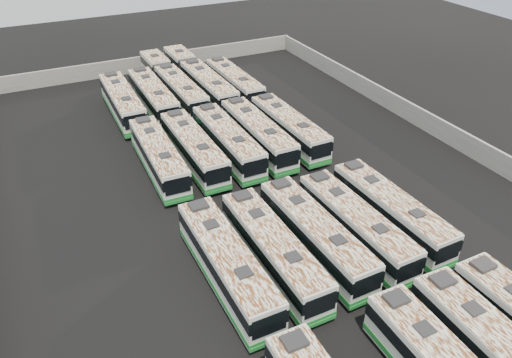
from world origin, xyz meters
name	(u,v)px	position (x,y,z in m)	size (l,w,h in m)	color
ground	(263,198)	(0.00, 0.00, 0.00)	(140.00, 140.00, 0.00)	black
perimeter_wall	(263,188)	(0.00, 0.00, 1.10)	(45.20, 73.20, 2.20)	slate
bus_midfront_far_left	(227,264)	(-7.07, -8.49, 1.83)	(2.72, 12.69, 3.57)	silver
bus_midfront_left	(273,250)	(-3.50, -8.58, 1.79)	(2.71, 12.45, 3.51)	silver
bus_midfront_center	(315,235)	(0.11, -8.41, 1.80)	(2.92, 12.55, 3.52)	silver
bus_midfront_right	(355,225)	(3.56, -8.66, 1.76)	(2.90, 12.29, 3.45)	silver
bus_midfront_far_right	(391,211)	(7.17, -8.40, 1.76)	(2.89, 12.30, 3.45)	silver
bus_midback_far_left	(159,156)	(-6.94, 8.22, 1.79)	(2.92, 12.45, 3.49)	silver
bus_midback_left	(194,148)	(-3.43, 8.23, 1.80)	(2.70, 12.51, 3.52)	silver
bus_midback_center	(228,141)	(0.11, 8.07, 1.82)	(2.69, 12.64, 3.56)	silver
bus_midback_right	(258,134)	(3.49, 8.18, 1.84)	(2.73, 12.79, 3.60)	silver
bus_midback_far_right	(289,128)	(7.09, 8.06, 1.79)	(2.84, 12.44, 3.49)	silver
bus_back_far_left	(123,102)	(-7.05, 22.23, 1.84)	(2.89, 12.82, 3.61)	silver
bus_back_left	(153,97)	(-3.39, 22.25, 1.85)	(2.74, 12.82, 3.61)	silver
bus_back_center	(172,83)	(0.04, 25.66, 1.80)	(2.91, 19.45, 3.52)	silver
bus_back_right	(198,78)	(3.57, 25.62, 1.85)	(2.95, 19.95, 3.61)	silver
bus_back_far_right	(234,83)	(7.08, 22.12, 1.78)	(2.77, 12.40, 3.49)	silver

